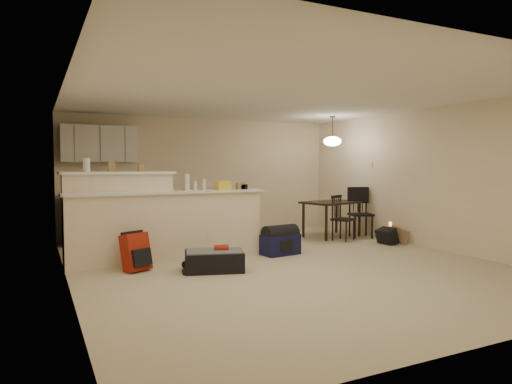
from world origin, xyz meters
TOP-DOWN VIEW (x-y plane):
  - room at (0.00, 0.00)m, footprint 7.00×7.02m
  - breakfast_bar at (-1.76, 0.98)m, footprint 3.08×0.58m
  - upper_cabinets at (-2.20, 3.32)m, footprint 1.40×0.34m
  - kitchen_counter at (-2.00, 3.19)m, footprint 1.80×0.60m
  - thermostat at (2.98, 1.55)m, footprint 0.02×0.12m
  - jar at (-2.65, 1.12)m, footprint 0.10×0.10m
  - cereal_box at (-2.30, 1.12)m, footprint 0.10×0.07m
  - small_box at (-1.86, 1.12)m, footprint 0.08×0.06m
  - bottle_a at (-1.20, 0.90)m, footprint 0.07×0.07m
  - bottle_b at (-0.92, 0.90)m, footprint 0.06×0.06m
  - bag_lump at (-0.60, 0.90)m, footprint 0.22×0.18m
  - pouch at (-0.24, 0.90)m, footprint 0.12×0.10m
  - extra_item_x at (-1.07, 0.90)m, footprint 0.05×0.05m
  - extra_item_y at (-0.29, 0.90)m, footprint 0.13×0.10m
  - dining_table at (2.20, 1.82)m, footprint 1.33×1.03m
  - pendant_lamp at (2.20, 1.82)m, footprint 0.36×0.36m
  - dining_chair_near at (2.12, 1.32)m, footprint 0.51×0.50m
  - dining_chair_far at (2.68, 1.48)m, footprint 0.55×0.54m
  - suitcase at (-1.10, 0.00)m, footprint 0.92×0.73m
  - red_backpack at (-2.09, 0.48)m, footprint 0.41×0.34m
  - navy_duffel at (0.31, 0.61)m, footprint 0.66×0.42m
  - black_daypack at (2.60, 0.61)m, footprint 0.27×0.35m
  - cardboard_sheet at (2.83, 0.53)m, footprint 0.07×0.40m

SIDE VIEW (x-z plane):
  - suitcase at x=-1.10m, z-range 0.00..0.27m
  - black_daypack at x=2.60m, z-range 0.00..0.29m
  - cardboard_sheet at x=2.83m, z-range 0.00..0.31m
  - navy_duffel at x=0.31m, z-range 0.00..0.34m
  - red_backpack at x=-2.09m, z-range 0.00..0.53m
  - dining_chair_near at x=2.12m, z-range 0.00..0.89m
  - kitchen_counter at x=-2.00m, z-range 0.00..0.90m
  - dining_chair_far at x=2.68m, z-range 0.00..1.01m
  - breakfast_bar at x=-1.76m, z-range -0.09..1.30m
  - dining_table at x=2.20m, z-range 0.28..1.02m
  - pouch at x=-0.24m, z-range 1.09..1.17m
  - extra_item_y at x=-0.29m, z-range 1.09..1.20m
  - bag_lump at x=-0.60m, z-range 1.09..1.23m
  - extra_item_x at x=-1.07m, z-range 1.09..1.24m
  - bottle_b at x=-0.92m, z-range 1.09..1.27m
  - bottle_a at x=-1.20m, z-range 1.09..1.35m
  - room at x=0.00m, z-range 0.00..2.50m
  - small_box at x=-1.86m, z-range 1.39..1.51m
  - cereal_box at x=-2.30m, z-range 1.39..1.55m
  - jar at x=-2.65m, z-range 1.39..1.59m
  - thermostat at x=2.98m, z-range 1.44..1.56m
  - upper_cabinets at x=-2.20m, z-range 1.55..2.25m
  - pendant_lamp at x=2.20m, z-range 1.68..2.30m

